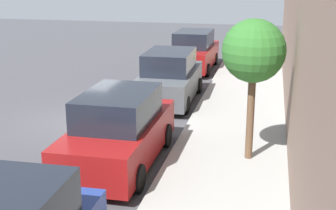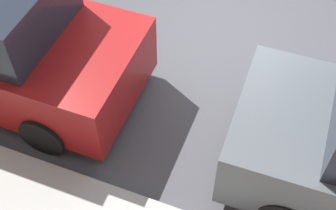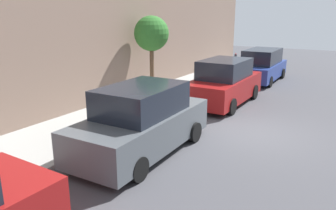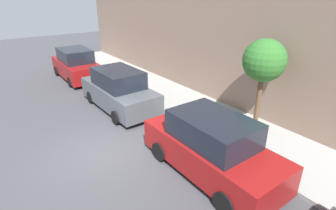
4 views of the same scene
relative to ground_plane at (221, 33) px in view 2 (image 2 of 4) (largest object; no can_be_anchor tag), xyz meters
name	(u,v)px [view 2 (image 2 of 4)]	position (x,y,z in m)	size (l,w,h in m)	color
ground_plane	(221,33)	(0.00, 0.00, 0.00)	(60.00, 60.00, 0.00)	#424247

